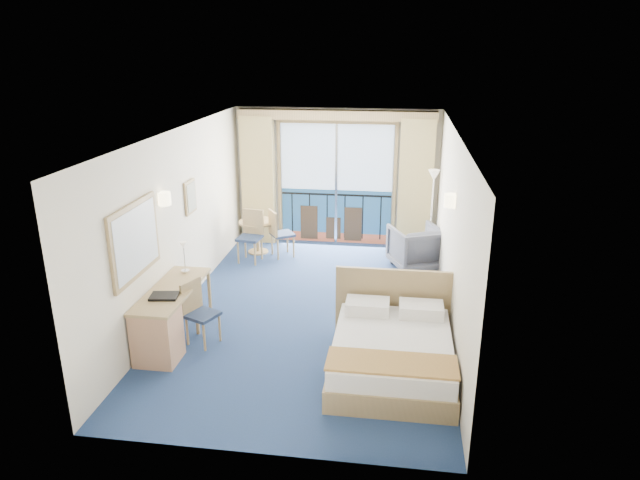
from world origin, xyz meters
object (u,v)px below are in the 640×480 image
Objects in this scene: floor_lamp at (433,192)px; table_chair_a at (278,231)px; round_table at (257,229)px; armchair at (416,247)px; table_chair_b at (251,233)px; desk at (161,327)px; bed at (392,351)px; nightstand at (431,310)px; desk_chair at (198,309)px.

floor_lamp reaches higher than table_chair_a.
round_table is at bearing 35.87° from table_chair_a.
table_chair_b reaches higher than armchair.
round_table is (0.28, 3.99, 0.06)m from desk.
table_chair_a is at bearing 35.83° from table_chair_b.
floor_lamp is at bearing 49.17° from desk.
bed is 4.38m from table_chair_a.
desk is 1.69× the size of table_chair_b.
round_table reaches higher than nightstand.
floor_lamp reaches higher than armchair.
nightstand is at bearing 67.28° from bed.
desk is at bearing 164.53° from desk_chair.
bed reaches higher than round_table.
desk_chair is 3.56m from round_table.
table_chair_a is 0.96× the size of table_chair_b.
round_table is at bearing 85.96° from desk.
table_chair_a is at bearing 137.53° from nightstand.
bed is 1.18× the size of desk.
nightstand is (0.52, 1.25, -0.01)m from bed.
floor_lamp is 3.43m from table_chair_b.
bed reaches higher than nightstand.
nightstand is 3.72m from desk.
floor_lamp is (0.27, 0.54, 0.90)m from armchair.
round_table is (-2.68, 3.94, 0.20)m from bed.
table_chair_b is at bearing -23.05° from armchair.
table_chair_a is at bearing 79.10° from desk.
bed is 1.12× the size of floor_lamp.
nightstand is at bearing -91.80° from floor_lamp.
table_chair_a is (-2.75, 2.51, 0.24)m from nightstand.
bed reaches higher than table_chair_a.
desk reaches higher than round_table.
floor_lamp is at bearing -17.62° from desk_chair.
nightstand is 0.63× the size of desk_chair.
floor_lamp is 1.05× the size of desk.
floor_lamp is 1.78× the size of table_chair_b.
bed is 2.08× the size of table_chair_a.
desk is 1.77× the size of table_chair_a.
armchair is 4.33m from desk_chair.
round_table is (-0.07, 3.55, -0.01)m from desk_chair.
armchair is (-0.18, 2.29, 0.11)m from nightstand.
round_table is 0.49m from table_chair_a.
table_chair_a is at bearing 120.59° from bed.
desk_chair is 3.14m from table_chair_b.
table_chair_a is (-2.22, 3.76, 0.23)m from bed.
nightstand is 3.01m from floor_lamp.
bed is at bearing -55.79° from round_table.
desk is at bearing 23.91° from armchair.
bed is 1.99× the size of table_chair_b.
table_chair_a is at bearing 16.91° from desk_chair.
round_table is 0.42m from table_chair_b.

